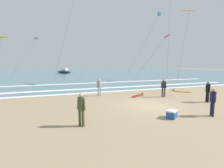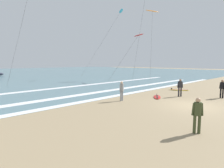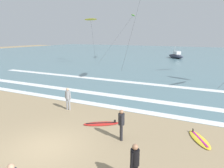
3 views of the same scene
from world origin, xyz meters
The scene contains 19 objects.
ground_plane centered at (0.00, 0.00, 0.00)m, with size 160.00×160.00×0.00m, color #9E8763.
ocean_surface centered at (0.00, 51.36, 0.01)m, with size 140.00×90.00×0.01m, color slate.
wave_foam_shoreline centered at (-0.26, 6.76, 0.01)m, with size 44.93×0.77×0.01m, color white.
wave_foam_mid_break centered at (-1.78, 9.51, 0.01)m, with size 41.14×0.95×0.01m, color white.
wave_foam_outer_break centered at (-0.22, 15.35, 0.01)m, with size 42.30×0.99×0.01m, color white.
surfer_background_far centered at (4.72, -0.56, 0.96)m, with size 0.32×0.51×1.60m.
surfer_foreground_main centered at (2.89, 2.38, 0.96)m, with size 0.34×0.48×1.60m.
surfer_left_near centered at (1.92, -3.24, 0.96)m, with size 0.32×0.49×1.60m.
surfer_left_far centered at (-2.33, 4.85, 0.96)m, with size 0.51×0.32×1.60m.
surfer_mid_group centered at (-5.29, -2.22, 0.96)m, with size 0.38×0.46×1.60m.
surfboard_near_water centered at (1.03, 3.62, 0.05)m, with size 2.09×1.64×0.25m.
surfboard_left_pile centered at (6.46, 4.11, 0.05)m, with size 1.55×2.12×0.25m.
kite_cyan_low_near centered at (15.41, 21.01, 13.09)m, with size 3.50×12.04×13.41m.
kite_orange_mid_center centered at (17.86, 15.24, 12.53)m, with size 6.27×3.75×12.82m.
kite_red_far_left centered at (12.21, 14.14, 7.50)m, with size 6.26×3.66×7.75m.
kite_yellow_far_right centered at (-14.81, 28.03, 7.89)m, with size 3.81×5.97×8.15m.
kite_lime_distant_high centered at (-9.08, 34.37, 8.85)m, with size 5.68×6.93×9.11m.
offshore_boat centered at (-2.13, 43.89, 0.55)m, with size 4.75×5.00×2.70m.
cooler_box centered at (-0.44, -2.73, 0.22)m, with size 0.76×0.71×0.44m.
Camera 1 is at (-6.67, -10.03, 2.95)m, focal length 27.30 mm.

